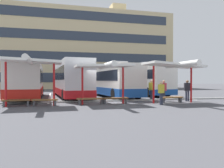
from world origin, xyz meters
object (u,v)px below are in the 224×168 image
(bench_4, at_px, (172,98))
(waiting_passenger_0, at_px, (161,91))
(coach_bus_1, at_px, (70,79))
(bench_1, at_px, (45,101))
(coach_bus_0, at_px, (28,82))
(waiting_shelter_2, at_px, (175,66))
(waiting_passenger_2, at_px, (152,88))
(bench_2, at_px, (91,99))
(bench_3, at_px, (115,99))
(waiting_shelter_0, at_px, (30,62))
(bench_0, at_px, (16,101))
(waiting_passenger_3, at_px, (164,89))
(waiting_shelter_1, at_px, (104,67))
(coach_bus_2, at_px, (112,81))
(waiting_passenger_1, at_px, (187,89))
(coach_bus_3, at_px, (141,80))

(bench_4, relative_size, waiting_passenger_0, 1.17)
(coach_bus_1, xyz_separation_m, bench_1, (-2.20, -7.72, -1.46))
(coach_bus_0, height_order, waiting_shelter_2, coach_bus_0)
(waiting_passenger_2, bearing_deg, bench_4, -75.59)
(bench_1, distance_m, bench_2, 3.11)
(bench_2, distance_m, waiting_passenger_2, 5.94)
(coach_bus_1, relative_size, bench_3, 6.27)
(coach_bus_1, height_order, waiting_shelter_0, coach_bus_1)
(bench_0, relative_size, bench_1, 1.05)
(waiting_passenger_3, bearing_deg, bench_1, -172.92)
(waiting_shelter_0, height_order, bench_4, waiting_shelter_0)
(coach_bus_0, distance_m, waiting_shelter_2, 13.49)
(waiting_shelter_1, bearing_deg, bench_0, 177.20)
(waiting_shelter_0, relative_size, waiting_passenger_0, 2.60)
(bench_3, relative_size, waiting_passenger_3, 1.16)
(coach_bus_2, xyz_separation_m, bench_1, (-6.50, -7.17, -1.29))
(waiting_passenger_0, bearing_deg, bench_1, 170.32)
(bench_3, distance_m, waiting_shelter_2, 5.05)
(bench_4, bearing_deg, bench_0, 178.35)
(waiting_passenger_1, bearing_deg, bench_1, -176.70)
(coach_bus_2, bearing_deg, waiting_shelter_0, -134.91)
(waiting_passenger_2, bearing_deg, coach_bus_2, 113.39)
(bench_3, height_order, waiting_passenger_2, waiting_passenger_2)
(waiting_passenger_3, bearing_deg, bench_3, -167.07)
(coach_bus_1, distance_m, bench_3, 8.17)
(waiting_passenger_2, bearing_deg, bench_0, -169.13)
(coach_bus_0, distance_m, waiting_passenger_3, 12.57)
(waiting_passenger_2, bearing_deg, waiting_passenger_3, -56.83)
(waiting_shelter_1, bearing_deg, bench_4, -0.37)
(coach_bus_2, distance_m, bench_4, 7.96)
(bench_1, xyz_separation_m, waiting_passenger_3, (9.32, 1.16, 0.66))
(coach_bus_0, bearing_deg, bench_1, -75.92)
(coach_bus_3, height_order, waiting_shelter_1, coach_bus_3)
(waiting_shelter_1, bearing_deg, waiting_passenger_1, 6.29)
(coach_bus_1, relative_size, waiting_passenger_1, 7.22)
(waiting_passenger_1, bearing_deg, coach_bus_0, 153.63)
(coach_bus_3, distance_m, waiting_passenger_3, 8.39)
(waiting_shelter_2, bearing_deg, coach_bus_2, 109.56)
(waiting_shelter_0, bearing_deg, waiting_shelter_1, 1.21)
(bench_3, relative_size, waiting_passenger_1, 1.15)
(coach_bus_2, relative_size, waiting_shelter_1, 2.53)
(coach_bus_2, bearing_deg, waiting_passenger_0, -81.14)
(waiting_shelter_1, height_order, waiting_passenger_1, waiting_shelter_1)
(waiting_passenger_1, relative_size, waiting_passenger_3, 1.01)
(bench_0, bearing_deg, coach_bus_1, 62.17)
(coach_bus_2, bearing_deg, coach_bus_3, 28.91)
(coach_bus_2, height_order, waiting_passenger_3, coach_bus_2)
(coach_bus_0, relative_size, coach_bus_3, 1.09)
(waiting_shelter_1, relative_size, waiting_passenger_1, 2.51)
(coach_bus_2, relative_size, waiting_passenger_2, 6.24)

